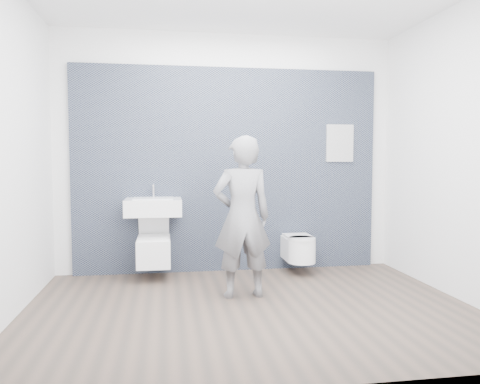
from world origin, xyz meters
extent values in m
plane|color=#4E3E34|center=(0.00, 0.00, 0.00)|extent=(4.00, 4.00, 0.00)
plane|color=silver|center=(0.00, 1.50, 1.40)|extent=(4.00, 0.00, 4.00)
plane|color=silver|center=(0.00, -1.50, 1.40)|extent=(4.00, 0.00, 4.00)
plane|color=silver|center=(-2.00, 0.00, 1.40)|extent=(0.00, 3.00, 3.00)
plane|color=silver|center=(2.00, 0.00, 1.40)|extent=(0.00, 3.00, 3.00)
cube|color=black|center=(0.00, 1.47, 0.00)|extent=(3.60, 0.06, 2.40)
cube|color=white|center=(-0.88, 1.21, 0.80)|extent=(0.62, 0.46, 0.18)
cube|color=silver|center=(-0.88, 1.19, 0.89)|extent=(0.43, 0.31, 0.03)
cylinder|color=silver|center=(-0.88, 1.38, 0.97)|extent=(0.02, 0.02, 0.15)
cylinder|color=silver|center=(-0.88, 1.33, 1.04)|extent=(0.02, 0.10, 0.02)
cylinder|color=silver|center=(-0.88, 1.42, 0.65)|extent=(0.04, 0.04, 0.12)
cube|color=white|center=(-0.88, 1.18, 0.31)|extent=(0.36, 0.52, 0.30)
cylinder|color=silver|center=(-0.88, 1.14, 0.44)|extent=(0.26, 0.26, 0.03)
cube|color=white|center=(-0.88, 1.14, 0.47)|extent=(0.34, 0.42, 0.02)
cube|color=white|center=(-0.88, 1.31, 0.65)|extent=(0.34, 0.19, 0.35)
cube|color=silver|center=(-0.88, 1.41, 0.20)|extent=(0.09, 0.06, 0.08)
cube|color=white|center=(0.79, 1.26, 0.28)|extent=(0.32, 0.37, 0.26)
cylinder|color=white|center=(0.79, 1.07, 0.28)|extent=(0.32, 0.32, 0.26)
cube|color=white|center=(0.79, 1.23, 0.43)|extent=(0.30, 0.35, 0.03)
cylinder|color=white|center=(0.79, 1.05, 0.43)|extent=(0.30, 0.30, 0.03)
cube|color=silver|center=(0.79, 1.41, 0.19)|extent=(0.09, 0.06, 0.08)
cube|color=white|center=(1.36, 1.43, 0.00)|extent=(0.34, 0.03, 0.45)
imported|color=slate|center=(-0.02, 0.36, 0.78)|extent=(0.59, 0.40, 1.55)
camera|label=1|loc=(-0.74, -4.03, 1.33)|focal=35.00mm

